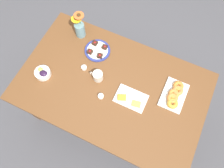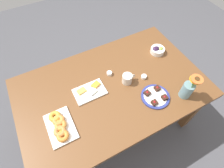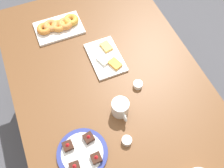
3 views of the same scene
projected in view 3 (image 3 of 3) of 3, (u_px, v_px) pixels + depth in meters
name	position (u px, v px, depth m)	size (l,w,h in m)	color
ground_plane	(112.00, 134.00, 1.95)	(6.00, 6.00, 0.00)	#4C4C51
dining_table	(112.00, 95.00, 1.39)	(1.60, 1.00, 0.74)	brown
coffee_mug	(120.00, 108.00, 1.21)	(0.12, 0.09, 0.09)	beige
cheese_platter	(106.00, 57.00, 1.40)	(0.26, 0.17, 0.03)	white
croissant_platter	(59.00, 26.00, 1.50)	(0.19, 0.28, 0.05)	white
jam_cup_honey	(138.00, 85.00, 1.30)	(0.05, 0.05, 0.03)	white
jam_cup_berry	(127.00, 141.00, 1.16)	(0.05, 0.05, 0.03)	white
dessert_plate	(82.00, 153.00, 1.13)	(0.23, 0.23, 0.05)	navy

